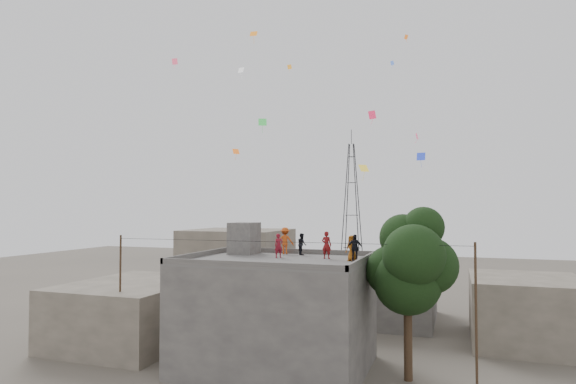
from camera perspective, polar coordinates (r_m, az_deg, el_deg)
name	(u,v)px	position (r m, az deg, el deg)	size (l,w,h in m)	color
ground	(276,368)	(28.83, -1.38, -20.17)	(140.00, 140.00, 0.00)	#4F4A41
main_building	(276,314)	(28.02, -1.38, -14.23)	(10.00, 8.00, 6.10)	#4A4745
parapet	(276,257)	(27.52, -1.37, -7.71)	(10.00, 8.00, 0.30)	#4A4745
stair_head_box	(244,238)	(31.08, -5.22, -5.47)	(1.60, 1.80, 2.00)	#4A4745
neighbor_west	(135,312)	(35.20, -17.63, -13.35)	(8.00, 10.00, 4.00)	#5C5549
neighbor_north	(359,287)	(40.88, 8.41, -11.11)	(12.00, 9.00, 5.00)	#4A4745
neighbor_northwest	(237,267)	(46.36, -6.01, -8.79)	(9.00, 8.00, 7.00)	#5C5549
neighbor_east	(527,311)	(36.52, 26.43, -12.50)	(7.00, 8.00, 4.40)	#5C5549
tree	(411,263)	(26.48, 14.35, -8.19)	(4.90, 4.60, 9.10)	black
utility_line	(277,305)	(26.55, -1.32, -13.21)	(20.12, 0.62, 7.40)	black
transmission_tower	(352,208)	(67.03, 7.56, -1.91)	(2.97, 2.97, 20.01)	black
person_red_adult	(327,245)	(27.99, 4.59, -6.29)	(0.58, 0.38, 1.58)	maroon
person_orange_child	(352,248)	(27.00, 7.56, -6.61)	(0.69, 0.45, 1.42)	#994E11
person_dark_child	(302,244)	(30.28, 1.66, -6.18)	(0.66, 0.51, 1.36)	black
person_dark_adult	(355,248)	(26.68, 7.91, -6.59)	(0.87, 0.36, 1.48)	black
person_orange_adult	(285,241)	(30.89, -0.35, -5.79)	(1.09, 0.63, 1.69)	#C84B16
person_red_child	(279,246)	(28.50, -1.12, -6.38)	(0.52, 0.34, 1.42)	maroon
kites	(315,104)	(33.79, 3.17, 10.41)	(17.82, 14.33, 11.20)	orange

